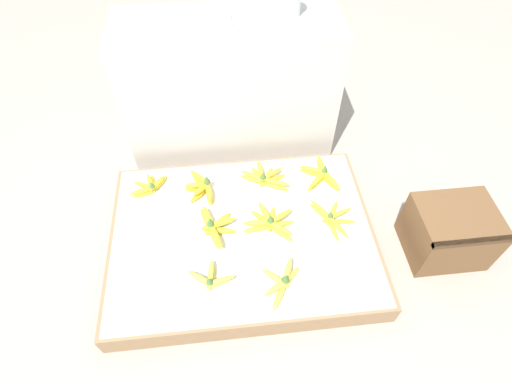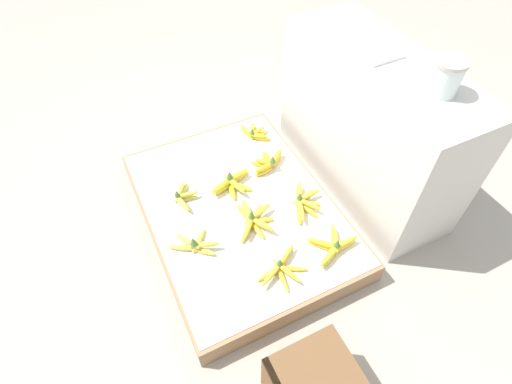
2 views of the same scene
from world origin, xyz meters
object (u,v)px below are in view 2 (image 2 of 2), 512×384
Objects in this scene: banana_bunch_middle_right at (282,268)px; glass_jar at (446,76)px; banana_bunch_front_midleft at (183,197)px; banana_bunch_back_left at (255,133)px; banana_bunch_back_right at (333,246)px; foam_tray_white at (373,49)px; banana_bunch_front_midright at (195,245)px; banana_bunch_middle_midleft at (232,183)px; banana_bunch_back_midright at (303,202)px; banana_bunch_middle_midright at (253,220)px; banana_bunch_back_midleft at (268,162)px.

banana_bunch_middle_right is 1.69× the size of glass_jar.
banana_bunch_front_midleft is 1.11× the size of banana_bunch_back_left.
banana_bunch_back_right is (0.59, 0.53, 0.00)m from banana_bunch_front_midleft.
foam_tray_white is (0.36, 0.43, 0.61)m from banana_bunch_back_left.
banana_bunch_back_left is at bearing 134.73° from banana_bunch_front_midright.
banana_bunch_middle_midleft is at bearing 131.70° from banana_bunch_front_midright.
banana_bunch_middle_midleft is 1.82× the size of glass_jar.
foam_tray_white is (-0.23, 1.03, 0.61)m from banana_bunch_front_midright.
banana_bunch_front_midright reaches higher than banana_bunch_back_midright.
banana_bunch_back_midleft is at bearing 142.28° from banana_bunch_middle_midright.
glass_jar is at bearing 47.48° from banana_bunch_back_midleft.
banana_bunch_front_midright is (0.30, -0.05, 0.00)m from banana_bunch_front_midleft.
banana_bunch_front_midleft is 0.90× the size of banana_bunch_front_midright.
banana_bunch_back_midright is at bearing 45.19° from banana_bunch_middle_midleft.
banana_bunch_front_midleft is 0.85× the size of banana_bunch_middle_right.
banana_bunch_middle_midleft is 1.11× the size of foam_tray_white.
banana_bunch_back_right reaches higher than banana_bunch_back_midright.
banana_bunch_back_left is at bearing 178.62° from banana_bunch_back_right.
glass_jar is (0.45, 1.02, 0.68)m from banana_bunch_front_midleft.
banana_bunch_back_right is 1.06× the size of foam_tray_white.
banana_bunch_middle_right is 1.08m from foam_tray_white.
foam_tray_white is at bearing 138.94° from banana_bunch_back_right.
glass_jar reaches higher than banana_bunch_front_midright.
banana_bunch_middle_midleft is at bearing -154.93° from banana_bunch_back_right.
banana_bunch_middle_midright is at bearing -138.23° from banana_bunch_back_right.
banana_bunch_back_midleft is 1.53× the size of glass_jar.
banana_bunch_back_right is at bearing -1.38° from banana_bunch_back_left.
banana_bunch_front_midleft is 0.95× the size of banana_bunch_back_midleft.
banana_bunch_back_midright is 1.06× the size of foam_tray_white.
banana_bunch_middle_right is 0.98× the size of banana_bunch_back_midright.
foam_tray_white is (0.09, 0.48, 0.61)m from banana_bunch_back_midleft.
banana_bunch_back_left is 1.29× the size of glass_jar.
banana_bunch_back_left is 0.75× the size of banana_bunch_back_midright.
banana_bunch_back_midright is at bearing 135.51° from banana_bunch_middle_right.
banana_bunch_middle_midright is 1.03× the size of banana_bunch_middle_right.
banana_bunch_front_midright is 1.05× the size of banana_bunch_back_midleft.
glass_jar is (0.15, 1.07, 0.68)m from banana_bunch_front_midright.
banana_bunch_back_left reaches higher than banana_bunch_middle_right.
foam_tray_white is at bearing 125.53° from banana_bunch_middle_right.
glass_jar is (0.48, 0.52, 0.67)m from banana_bunch_back_midleft.
banana_bunch_back_right is (0.01, 0.27, 0.01)m from banana_bunch_middle_right.
foam_tray_white reaches higher than banana_bunch_back_right.
banana_bunch_middle_midleft is 1.05× the size of banana_bunch_back_right.
banana_bunch_middle_midright is 0.97m from foam_tray_white.
banana_bunch_back_left is 1.11m from glass_jar.
glass_jar is (0.15, 0.49, 0.68)m from banana_bunch_back_midright.
banana_bunch_back_left is 0.85× the size of banana_bunch_back_midleft.
banana_bunch_front_midleft is at bearing -113.75° from glass_jar.
banana_bunch_middle_right is 0.40m from banana_bunch_back_midright.
banana_bunch_middle_right is 1.03m from glass_jar.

